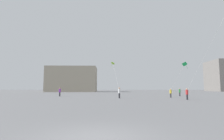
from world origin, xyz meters
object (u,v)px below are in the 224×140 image
(person_in_green, at_px, (180,92))
(kite_lime_diamond, at_px, (113,63))
(person_in_red, at_px, (187,93))
(person_in_purple, at_px, (60,91))
(person_in_white, at_px, (119,92))
(building_centre_hall, at_px, (224,76))
(kite_emerald_delta, at_px, (184,65))
(person_in_yellow, at_px, (171,93))
(building_left_hall, at_px, (72,79))

(person_in_green, bearing_deg, kite_lime_diamond, -143.51)
(person_in_green, bearing_deg, person_in_red, -51.28)
(person_in_purple, bearing_deg, person_in_red, 64.76)
(person_in_white, bearing_deg, building_centre_hall, -153.05)
(person_in_green, distance_m, kite_emerald_delta, 9.14)
(person_in_green, bearing_deg, building_centre_hall, 105.10)
(person_in_red, relative_size, person_in_white, 0.93)
(person_in_purple, xyz_separation_m, person_in_yellow, (21.04, -3.72, -0.11))
(person_in_yellow, distance_m, person_in_white, 9.41)
(building_left_hall, bearing_deg, building_centre_hall, 8.26)
(person_in_purple, height_order, building_centre_hall, building_centre_hall)
(kite_emerald_delta, xyz_separation_m, building_left_hall, (-30.95, 47.88, -0.14))
(person_in_white, relative_size, kite_lime_diamond, 0.14)
(person_in_yellow, bearing_deg, building_left_hall, 155.72)
(person_in_red, relative_size, kite_lime_diamond, 0.13)
(person_in_white, height_order, building_left_hall, building_left_hall)
(kite_lime_diamond, bearing_deg, person_in_white, -83.57)
(person_in_white, bearing_deg, person_in_red, 139.23)
(person_in_purple, relative_size, person_in_yellow, 1.13)
(building_centre_hall, bearing_deg, person_in_purple, -140.67)
(person_in_yellow, relative_size, person_in_green, 0.97)
(person_in_purple, distance_m, person_in_white, 13.38)
(person_in_green, relative_size, kite_lime_diamond, 0.13)
(kite_emerald_delta, bearing_deg, person_in_green, 77.35)
(kite_emerald_delta, bearing_deg, person_in_yellow, 126.41)
(person_in_purple, height_order, person_in_yellow, person_in_purple)
(person_in_yellow, distance_m, building_left_hall, 54.31)
(person_in_purple, height_order, kite_emerald_delta, kite_emerald_delta)
(kite_lime_diamond, bearing_deg, building_centre_hall, 41.18)
(person_in_red, xyz_separation_m, person_in_yellow, (-0.62, 5.77, -0.05))
(kite_lime_diamond, xyz_separation_m, kite_emerald_delta, (12.16, -11.78, -1.89))
(person_in_yellow, bearing_deg, person_in_red, -50.83)
(person_in_red, bearing_deg, person_in_purple, 164.36)
(person_in_green, height_order, building_centre_hall, building_centre_hall)
(person_in_red, distance_m, building_left_hall, 59.54)
(person_in_purple, xyz_separation_m, building_left_hall, (-8.19, 41.83, 4.41))
(kite_emerald_delta, height_order, building_left_hall, building_left_hall)
(person_in_purple, height_order, kite_lime_diamond, kite_lime_diamond)
(person_in_purple, height_order, person_in_green, person_in_purple)
(person_in_red, bearing_deg, building_left_hall, 128.20)
(building_left_hall, bearing_deg, person_in_red, -59.81)
(kite_lime_diamond, height_order, building_left_hall, building_left_hall)
(kite_lime_diamond, bearing_deg, person_in_yellow, -42.16)
(person_in_green, bearing_deg, person_in_white, -95.52)
(person_in_purple, bearing_deg, kite_lime_diamond, 116.84)
(person_in_green, relative_size, building_left_hall, 0.08)
(person_in_yellow, height_order, kite_lime_diamond, kite_lime_diamond)
(person_in_yellow, distance_m, kite_lime_diamond, 15.54)
(kite_lime_diamond, relative_size, building_centre_hall, 0.84)
(person_in_purple, bearing_deg, kite_emerald_delta, 73.54)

